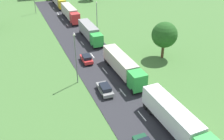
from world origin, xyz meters
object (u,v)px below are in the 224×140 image
at_px(truck_lead, 176,120).
at_px(truck_fifth, 59,0).
at_px(car_third, 105,89).
at_px(tree_birch, 164,35).
at_px(lamppost_third, 97,16).
at_px(truck_third, 90,32).
at_px(truck_second, 123,65).
at_px(car_fourth, 87,59).
at_px(truck_fourth, 70,12).
at_px(lamppost_second, 76,57).

height_order(truck_lead, truck_fifth, truck_fifth).
relative_size(car_third, tree_birch, 0.56).
bearing_deg(lamppost_third, car_third, -107.54).
bearing_deg(truck_third, truck_second, -90.38).
bearing_deg(truck_fifth, truck_third, -90.04).
bearing_deg(truck_fifth, car_fourth, -95.58).
height_order(car_third, car_fourth, car_fourth).
distance_m(truck_fifth, car_fourth, 47.61).
height_order(truck_third, car_third, truck_third).
bearing_deg(car_third, tree_birch, 25.63).
distance_m(car_fourth, tree_birch, 16.38).
bearing_deg(truck_fifth, lamppost_third, -83.85).
height_order(truck_third, tree_birch, tree_birch).
height_order(truck_fourth, tree_birch, tree_birch).
xyz_separation_m(truck_third, lamppost_second, (-8.38, -18.13, 2.88)).
distance_m(truck_third, lamppost_second, 20.18).
xyz_separation_m(truck_second, truck_third, (0.13, 18.99, 0.02)).
distance_m(lamppost_second, tree_birch, 19.30).
bearing_deg(car_fourth, lamppost_third, 63.00).
height_order(car_fourth, tree_birch, tree_birch).
relative_size(car_fourth, lamppost_second, 0.45).
xyz_separation_m(truck_lead, lamppost_third, (3.64, 39.29, 2.41)).
bearing_deg(lamppost_second, lamppost_third, 62.25).
bearing_deg(truck_second, car_fourth, 120.70).
distance_m(truck_second, truck_fourth, 36.97).
bearing_deg(truck_second, tree_birch, 18.11).
xyz_separation_m(truck_lead, truck_third, (0.21, 34.97, 0.01)).
bearing_deg(truck_second, lamppost_second, 174.03).
xyz_separation_m(truck_fifth, car_fourth, (-4.63, -47.36, -1.26)).
bearing_deg(car_fourth, truck_fourth, 81.68).
bearing_deg(car_fourth, tree_birch, -14.59).
relative_size(truck_fourth, lamppost_third, 1.72).
bearing_deg(lamppost_second, truck_fourth, 77.39).
distance_m(car_third, lamppost_third, 28.99).
bearing_deg(truck_lead, truck_fourth, 90.10).
distance_m(truck_lead, car_third, 12.95).
height_order(truck_third, truck_fifth, truck_third).
bearing_deg(truck_fourth, lamppost_second, -102.61).
xyz_separation_m(truck_fourth, tree_birch, (11.03, -33.42, 2.79)).
bearing_deg(car_third, truck_lead, -67.04).
bearing_deg(tree_birch, car_fourth, 165.41).
xyz_separation_m(car_third, lamppost_second, (-3.14, 4.97, 4.13)).
distance_m(truck_second, car_third, 6.68).
bearing_deg(truck_third, car_fourth, -111.92).
relative_size(truck_second, car_fourth, 3.38).
bearing_deg(truck_lead, truck_third, 89.65).
height_order(truck_fourth, lamppost_third, lamppost_third).
height_order(truck_fourth, truck_fifth, truck_fourth).
height_order(truck_lead, truck_fourth, truck_fourth).
bearing_deg(truck_third, truck_fourth, 90.97).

